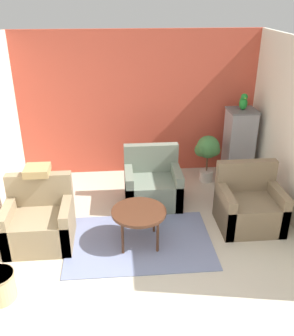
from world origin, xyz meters
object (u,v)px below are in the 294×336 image
(armchair_right, at_px, (249,207))
(birdcage, at_px, (239,144))
(parrot, at_px, (243,102))
(potted_plant, at_px, (208,151))
(coffee_table, at_px, (139,214))
(armchair_middle, at_px, (152,186))
(armchair_left, at_px, (40,223))

(armchair_right, xyz_separation_m, birdcage, (0.30, 1.53, 0.34))
(parrot, bearing_deg, armchair_right, -100.90)
(birdcage, distance_m, potted_plant, 0.59)
(coffee_table, bearing_deg, armchair_middle, 74.66)
(coffee_table, xyz_separation_m, parrot, (1.89, 1.82, 0.95))
(armchair_middle, bearing_deg, coffee_table, -105.34)
(armchair_middle, relative_size, potted_plant, 1.06)
(potted_plant, bearing_deg, birdcage, 9.38)
(armchair_right, height_order, birdcage, birdcage)
(coffee_table, distance_m, parrot, 2.80)
(parrot, distance_m, potted_plant, 1.02)
(armchair_middle, bearing_deg, potted_plant, 33.48)
(armchair_middle, distance_m, parrot, 2.10)
(armchair_right, relative_size, potted_plant, 1.06)
(armchair_left, bearing_deg, armchair_right, 3.06)
(parrot, bearing_deg, coffee_table, -136.08)
(armchair_left, relative_size, armchair_right, 1.00)
(armchair_left, height_order, armchair_right, same)
(armchair_left, relative_size, birdcage, 0.71)
(birdcage, xyz_separation_m, potted_plant, (-0.58, -0.10, -0.07))
(armchair_left, bearing_deg, coffee_table, -5.73)
(coffee_table, height_order, armchair_right, armchair_right)
(armchair_right, distance_m, birdcage, 1.60)
(potted_plant, bearing_deg, armchair_middle, -146.52)
(coffee_table, height_order, birdcage, birdcage)
(armchair_middle, height_order, parrot, parrot)
(coffee_table, height_order, parrot, parrot)
(armchair_left, relative_size, armchair_middle, 1.00)
(armchair_left, bearing_deg, armchair_middle, 29.69)
(coffee_table, distance_m, armchair_right, 1.63)
(armchair_left, distance_m, parrot, 3.79)
(armchair_right, relative_size, parrot, 3.14)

